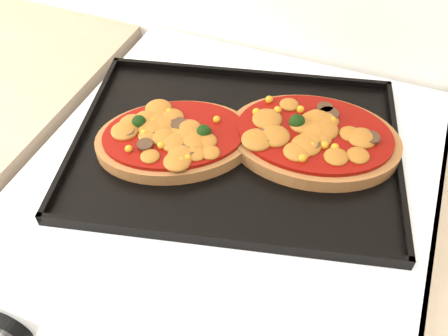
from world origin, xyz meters
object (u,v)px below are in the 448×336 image
at_px(baking_tray, 236,145).
at_px(pizza_right, 314,136).
at_px(stove, 232,305).
at_px(pizza_left, 175,137).

bearing_deg(baking_tray, pizza_right, 8.56).
relative_size(stove, pizza_right, 3.50).
height_order(baking_tray, pizza_left, pizza_left).
xyz_separation_m(baking_tray, pizza_right, (0.11, 0.04, 0.02)).
distance_m(stove, pizza_right, 0.50).
height_order(stove, pizza_right, pizza_right).
bearing_deg(pizza_right, stove, -145.61).
height_order(stove, pizza_left, pizza_left).
bearing_deg(pizza_right, pizza_left, -158.33).
relative_size(baking_tray, pizza_left, 2.05).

